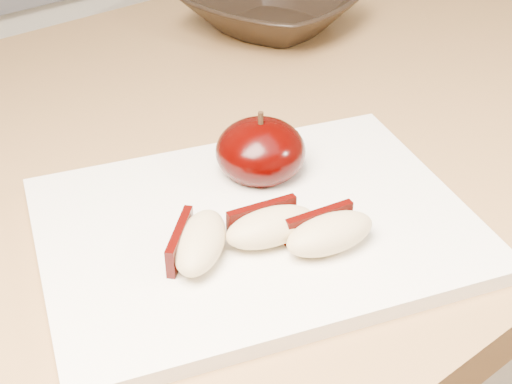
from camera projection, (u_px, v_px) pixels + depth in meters
cutting_board at (256, 227)px, 0.52m from camera, size 0.37×0.31×0.01m
apple_half at (261, 151)px, 0.56m from camera, size 0.09×0.09×0.06m
apple_wedge_a at (198, 242)px, 0.48m from camera, size 0.07×0.07×0.02m
apple_wedge_b at (270, 226)px, 0.49m from camera, size 0.07×0.05×0.02m
apple_wedge_c at (329, 232)px, 0.49m from camera, size 0.07×0.04×0.02m
bowl at (273, 8)px, 0.84m from camera, size 0.24×0.24×0.05m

